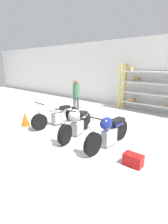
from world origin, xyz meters
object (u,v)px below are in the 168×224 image
(motorcycle_white, at_px, (56,115))
(traffic_cone, at_px, (25,119))
(motorcycle_silver, at_px, (76,123))
(person_browsing, at_px, (76,94))
(toolbox, at_px, (133,160))
(shelving_rack, at_px, (156,89))
(motorcycle_blue, at_px, (108,132))

(motorcycle_white, xyz_separation_m, traffic_cone, (-0.84, -0.85, -0.14))
(traffic_cone, bearing_deg, motorcycle_white, 45.39)
(motorcycle_silver, relative_size, person_browsing, 1.20)
(toolbox, bearing_deg, motorcycle_silver, 169.23)
(shelving_rack, relative_size, toolbox, 8.08)
(motorcycle_silver, height_order, motorcycle_blue, motorcycle_silver)
(shelving_rack, distance_m, motorcycle_silver, 4.65)
(shelving_rack, relative_size, motorcycle_silver, 1.79)
(person_browsing, bearing_deg, motorcycle_blue, 166.78)
(shelving_rack, xyz_separation_m, toolbox, (1.30, -4.93, -1.02))
(motorcycle_silver, distance_m, motorcycle_blue, 1.23)
(motorcycle_white, distance_m, motorcycle_silver, 1.34)
(person_browsing, height_order, traffic_cone, person_browsing)
(motorcycle_blue, height_order, toolbox, motorcycle_blue)
(shelving_rack, height_order, motorcycle_silver, shelving_rack)
(shelving_rack, xyz_separation_m, person_browsing, (-2.78, -2.54, -0.19))
(shelving_rack, height_order, traffic_cone, shelving_rack)
(motorcycle_white, height_order, motorcycle_silver, motorcycle_silver)
(person_browsing, relative_size, traffic_cone, 3.01)
(person_browsing, bearing_deg, shelving_rack, -118.55)
(person_browsing, distance_m, traffic_cone, 2.66)
(motorcycle_white, height_order, toolbox, motorcycle_white)
(shelving_rack, xyz_separation_m, motorcycle_silver, (-0.92, -4.50, -0.72))
(motorcycle_blue, bearing_deg, toolbox, 67.47)
(shelving_rack, distance_m, motorcycle_white, 4.85)
(shelving_rack, relative_size, motorcycle_white, 1.66)
(person_browsing, xyz_separation_m, traffic_cone, (-0.29, -2.55, -0.70))
(toolbox, height_order, traffic_cone, traffic_cone)
(motorcycle_white, bearing_deg, motorcycle_blue, 88.47)
(motorcycle_silver, distance_m, person_browsing, 2.75)
(shelving_rack, bearing_deg, motorcycle_white, -117.79)
(traffic_cone, bearing_deg, shelving_rack, 58.87)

